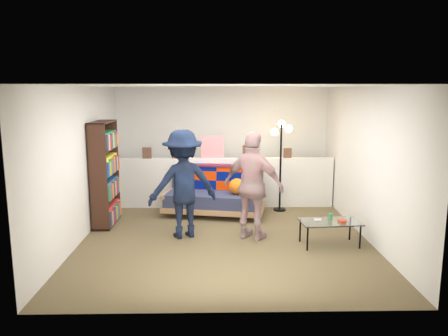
# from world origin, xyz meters

# --- Properties ---
(ground) EXTENTS (5.00, 5.00, 0.00)m
(ground) POSITION_xyz_m (0.00, 0.00, 0.00)
(ground) COLOR brown
(ground) RESTS_ON ground
(room_shell) EXTENTS (4.60, 5.05, 2.45)m
(room_shell) POSITION_xyz_m (0.00, 0.47, 1.67)
(room_shell) COLOR silver
(room_shell) RESTS_ON ground
(half_wall_ledge) EXTENTS (4.45, 0.15, 1.00)m
(half_wall_ledge) POSITION_xyz_m (0.00, 1.80, 0.50)
(half_wall_ledge) COLOR silver
(half_wall_ledge) RESTS_ON ground
(ledge_decor) EXTENTS (2.97, 0.02, 0.45)m
(ledge_decor) POSITION_xyz_m (-0.23, 1.78, 1.18)
(ledge_decor) COLOR brown
(ledge_decor) RESTS_ON half_wall_ledge
(futon_sofa) EXTENTS (2.01, 1.22, 0.81)m
(futon_sofa) POSITION_xyz_m (-0.14, 1.27, 0.38)
(futon_sofa) COLOR tan
(futon_sofa) RESTS_ON ground
(bookshelf) EXTENTS (0.30, 0.91, 1.81)m
(bookshelf) POSITION_xyz_m (-2.08, 0.71, 0.85)
(bookshelf) COLOR #321A10
(bookshelf) RESTS_ON ground
(coffee_table) EXTENTS (0.94, 0.57, 0.47)m
(coffee_table) POSITION_xyz_m (1.60, -0.47, 0.35)
(coffee_table) COLOR black
(coffee_table) RESTS_ON ground
(floor_lamp) EXTENTS (0.40, 0.31, 1.76)m
(floor_lamp) POSITION_xyz_m (1.13, 1.53, 1.25)
(floor_lamp) COLOR black
(floor_lamp) RESTS_ON ground
(person_left) EXTENTS (1.27, 0.98, 1.73)m
(person_left) POSITION_xyz_m (-0.66, -0.01, 0.87)
(person_left) COLOR black
(person_left) RESTS_ON ground
(person_right) EXTENTS (1.08, 0.87, 1.71)m
(person_right) POSITION_xyz_m (0.45, -0.15, 0.86)
(person_right) COLOR pink
(person_right) RESTS_ON ground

